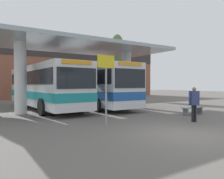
{
  "coord_description": "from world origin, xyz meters",
  "views": [
    {
      "loc": [
        -6.74,
        -5.33,
        1.89
      ],
      "look_at": [
        0.0,
        5.23,
        1.6
      ],
      "focal_mm": 35.0,
      "sensor_mm": 36.0,
      "label": 1
    }
  ],
  "objects": [
    {
      "name": "transit_bus_left_bay",
      "position": [
        -2.13,
        11.52,
        1.83
      ],
      "size": [
        3.18,
        11.51,
        3.26
      ],
      "rotation": [
        0.0,
        0.0,
        3.19
      ],
      "color": "silver",
      "rests_on": "ground_plane"
    },
    {
      "name": "transit_bus_center_bay",
      "position": [
        1.75,
        11.05,
        1.85
      ],
      "size": [
        2.98,
        11.11,
        3.32
      ],
      "rotation": [
        0.0,
        0.0,
        3.11
      ],
      "color": "silver",
      "rests_on": "ground_plane"
    },
    {
      "name": "poplar_tree_behind_right",
      "position": [
        8.88,
        17.92,
        6.04
      ],
      "size": [
        1.86,
        1.86,
        8.31
      ],
      "color": "#473A2B",
      "rests_on": "ground_plane"
    },
    {
      "name": "pedestrian_waiting",
      "position": [
        2.64,
        1.68,
        1.07
      ],
      "size": [
        0.65,
        0.34,
        1.76
      ],
      "rotation": [
        0.0,
        0.0,
        -0.2
      ],
      "color": "black",
      "rests_on": "ground_plane"
    },
    {
      "name": "waiting_bench_near_pillar",
      "position": [
        4.86,
        3.43,
        0.34
      ],
      "size": [
        1.7,
        0.44,
        0.46
      ],
      "color": "slate",
      "rests_on": "ground_plane"
    },
    {
      "name": "ground_plane",
      "position": [
        0.0,
        0.0,
        0.0
      ],
      "size": [
        100.0,
        100.0,
        0.0
      ],
      "primitive_type": "plane",
      "color": "#605B56"
    },
    {
      "name": "parked_car_street",
      "position": [
        2.41,
        21.0,
        1.02
      ],
      "size": [
        4.3,
        2.16,
        2.11
      ],
      "rotation": [
        0.0,
        0.0,
        0.03
      ],
      "color": "black",
      "rests_on": "ground_plane"
    },
    {
      "name": "townhouse_backdrop",
      "position": [
        0.0,
        24.08,
        4.22
      ],
      "size": [
        40.0,
        0.58,
        7.25
      ],
      "color": "brown",
      "rests_on": "ground_plane"
    },
    {
      "name": "info_sign_platform",
      "position": [
        -1.42,
        3.53,
        2.32
      ],
      "size": [
        0.9,
        0.09,
        3.28
      ],
      "color": "gray",
      "rests_on": "ground_plane"
    },
    {
      "name": "station_canopy",
      "position": [
        0.0,
        9.52,
        4.21
      ],
      "size": [
        13.39,
        6.17,
        4.83
      ],
      "color": "silver",
      "rests_on": "ground_plane"
    }
  ]
}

